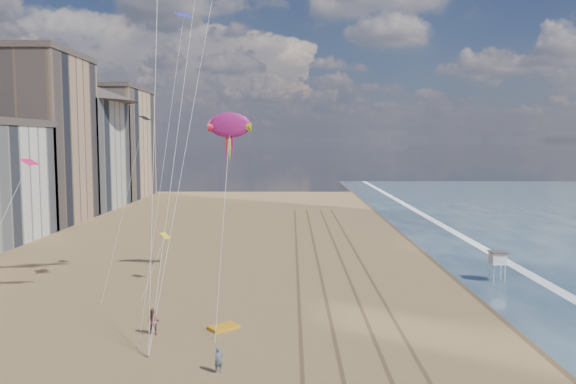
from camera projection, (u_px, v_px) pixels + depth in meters
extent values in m
plane|color=#42301E|center=(474.00, 264.00, 64.11)|extent=(260.00, 260.00, 0.00)
plane|color=white|center=(510.00, 264.00, 64.09)|extent=(260.00, 260.00, 0.00)
cube|color=brown|center=(298.00, 286.00, 54.28)|extent=(0.28, 120.00, 0.01)
cube|color=brown|center=(323.00, 286.00, 54.26)|extent=(0.28, 120.00, 0.01)
cube|color=brown|center=(352.00, 286.00, 54.25)|extent=(0.28, 120.00, 0.01)
cube|color=brown|center=(375.00, 286.00, 54.23)|extent=(0.28, 120.00, 0.01)
cube|color=tan|center=(32.00, 141.00, 95.10)|extent=(16.00, 20.00, 28.00)
cube|color=#473D38|center=(28.00, 54.00, 93.77)|extent=(16.32, 20.40, 1.00)
cube|color=#BCB2A3|center=(79.00, 155.00, 115.28)|extent=(15.00, 22.00, 22.00)
cone|color=#473D38|center=(77.00, 90.00, 114.07)|extent=(34.22, 34.22, 4.40)
cube|color=tan|center=(111.00, 145.00, 137.01)|extent=(16.00, 24.00, 26.00)
cube|color=#473D38|center=(109.00, 89.00, 135.77)|extent=(16.32, 24.48, 1.00)
cylinder|color=white|center=(494.00, 274.00, 55.51)|extent=(0.11, 0.11, 1.66)
cylinder|color=white|center=(505.00, 274.00, 55.51)|extent=(0.11, 0.11, 1.66)
cylinder|color=white|center=(490.00, 272.00, 56.62)|extent=(0.11, 0.11, 1.66)
cylinder|color=white|center=(501.00, 272.00, 56.61)|extent=(0.11, 0.11, 1.66)
cube|color=white|center=(497.00, 263.00, 55.97)|extent=(1.48, 1.48, 0.11)
cube|color=white|center=(498.00, 258.00, 55.92)|extent=(1.39, 1.39, 1.02)
cube|color=#473D38|center=(498.00, 252.00, 55.87)|extent=(1.66, 1.66, 0.09)
cube|color=orange|center=(224.00, 327.00, 41.89)|extent=(2.49, 2.38, 0.24)
ellipsoid|color=#951665|center=(230.00, 125.00, 56.21)|extent=(4.37, 0.82, 2.59)
cone|color=red|center=(214.00, 127.00, 56.24)|extent=(1.17, 0.98, 0.98)
cone|color=#D3DD17|center=(245.00, 127.00, 56.22)|extent=(1.17, 0.98, 0.98)
cylinder|color=silver|center=(224.00, 220.00, 47.64)|extent=(0.03, 0.03, 23.76)
imported|color=#4E5965|center=(219.00, 360.00, 33.91)|extent=(0.69, 0.62, 1.58)
imported|color=brown|center=(153.00, 322.00, 40.50)|extent=(1.03, 0.85, 1.91)
plane|color=black|center=(145.00, 118.00, 55.52)|extent=(1.47, 1.50, 0.45)
plane|color=#EC1653|center=(29.00, 162.00, 38.37)|extent=(1.54, 1.57, 0.41)
plane|color=#2929DD|center=(184.00, 15.00, 45.71)|extent=(2.14, 2.10, 0.61)
plane|color=yellow|center=(165.00, 235.00, 55.41)|extent=(1.22, 1.27, 0.56)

